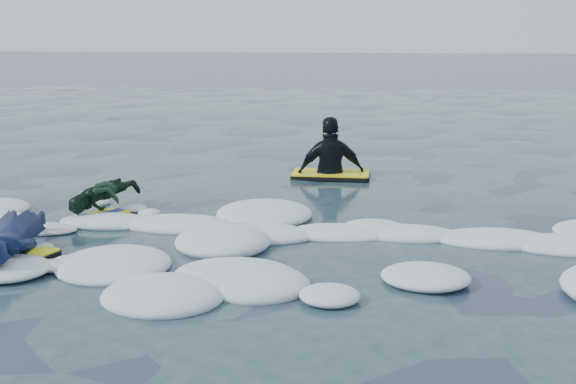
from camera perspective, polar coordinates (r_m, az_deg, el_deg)
The scene contains 5 objects.
ground at distance 7.02m, azimuth -10.95°, elevation -6.46°, with size 120.00×120.00×0.00m, color #19283C.
foam_band at distance 7.96m, azimuth -8.78°, elevation -4.03°, with size 12.00×3.10×0.30m, color white, non-canonical shape.
prone_woman_unit at distance 7.77m, azimuth -21.02°, elevation -3.54°, with size 0.95×1.69×0.41m.
prone_child_unit at distance 9.24m, azimuth -14.34°, elevation -0.53°, with size 0.86×1.21×0.42m.
waiting_rider_unit at distance 11.25m, azimuth 3.41°, elevation 1.39°, with size 1.22×0.68×1.81m.
Camera 1 is at (2.02, -6.31, 2.30)m, focal length 45.00 mm.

